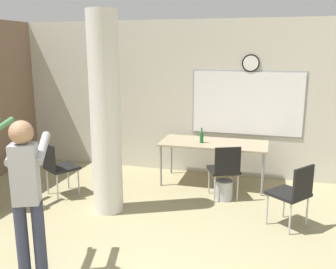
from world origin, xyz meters
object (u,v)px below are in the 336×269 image
(bottle_on_table, at_px, (202,137))
(chair_table_right, at_px, (225,168))
(chair_mid_room, at_px, (293,191))
(person_playing_front, at_px, (27,189))
(chair_near_pillar, at_px, (58,165))
(folding_table, at_px, (214,145))

(bottle_on_table, relative_size, chair_table_right, 0.30)
(bottle_on_table, distance_m, chair_mid_room, 1.96)
(person_playing_front, bearing_deg, chair_mid_room, 35.93)
(bottle_on_table, distance_m, person_playing_front, 3.35)
(person_playing_front, bearing_deg, chair_near_pillar, 115.15)
(bottle_on_table, height_order, chair_table_right, bottle_on_table)
(folding_table, relative_size, chair_near_pillar, 2.07)
(folding_table, relative_size, bottle_on_table, 6.96)
(chair_table_right, height_order, person_playing_front, person_playing_front)
(chair_mid_room, relative_size, person_playing_front, 0.53)
(chair_mid_room, bearing_deg, folding_table, 132.53)
(chair_table_right, xyz_separation_m, chair_mid_room, (0.97, -0.73, 0.00))
(chair_table_right, relative_size, chair_mid_room, 1.00)
(bottle_on_table, distance_m, chair_table_right, 0.80)
(folding_table, distance_m, chair_mid_room, 1.85)
(bottle_on_table, relative_size, person_playing_front, 0.16)
(folding_table, relative_size, chair_mid_room, 2.07)
(person_playing_front, bearing_deg, folding_table, 67.61)
(chair_mid_room, xyz_separation_m, chair_near_pillar, (-3.52, 0.16, 0.00))
(folding_table, height_order, chair_mid_room, chair_mid_room)
(chair_table_right, relative_size, person_playing_front, 0.53)
(folding_table, bearing_deg, chair_mid_room, -47.47)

